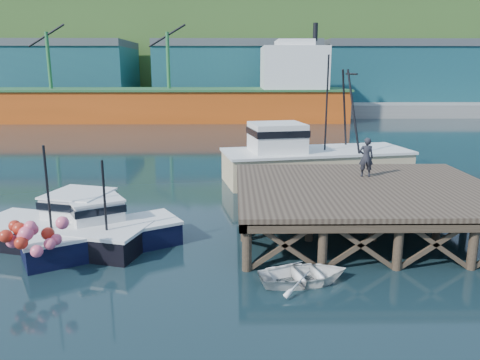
{
  "coord_description": "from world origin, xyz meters",
  "views": [
    {
      "loc": [
        -0.7,
        -21.14,
        7.45
      ],
      "look_at": [
        -0.36,
        2.0,
        1.93
      ],
      "focal_mm": 35.0,
      "sensor_mm": 36.0,
      "label": 1
    }
  ],
  "objects_px": {
    "dockworker": "(366,157)",
    "dinghy": "(304,274)",
    "boat_navy": "(101,230)",
    "boat_black": "(67,226)",
    "trawler": "(312,156)"
  },
  "relations": [
    {
      "from": "dockworker",
      "to": "dinghy",
      "type": "bearing_deg",
      "value": 66.69
    },
    {
      "from": "boat_navy",
      "to": "dinghy",
      "type": "height_order",
      "value": "boat_navy"
    },
    {
      "from": "boat_navy",
      "to": "dockworker",
      "type": "distance_m",
      "value": 13.18
    },
    {
      "from": "boat_black",
      "to": "dockworker",
      "type": "xyz_separation_m",
      "value": [
        13.86,
        3.73,
        2.29
      ]
    },
    {
      "from": "boat_black",
      "to": "trawler",
      "type": "distance_m",
      "value": 17.09
    },
    {
      "from": "boat_navy",
      "to": "dockworker",
      "type": "bearing_deg",
      "value": -10.97
    },
    {
      "from": "boat_navy",
      "to": "dockworker",
      "type": "height_order",
      "value": "dockworker"
    },
    {
      "from": "dinghy",
      "to": "boat_black",
      "type": "bearing_deg",
      "value": 56.12
    },
    {
      "from": "trawler",
      "to": "dockworker",
      "type": "distance_m",
      "value": 8.14
    },
    {
      "from": "trawler",
      "to": "boat_black",
      "type": "bearing_deg",
      "value": -147.99
    },
    {
      "from": "boat_navy",
      "to": "boat_black",
      "type": "height_order",
      "value": "boat_black"
    },
    {
      "from": "trawler",
      "to": "dinghy",
      "type": "relative_size",
      "value": 4.03
    },
    {
      "from": "boat_black",
      "to": "dinghy",
      "type": "bearing_deg",
      "value": -6.22
    },
    {
      "from": "boat_navy",
      "to": "trawler",
      "type": "height_order",
      "value": "trawler"
    },
    {
      "from": "boat_navy",
      "to": "boat_black",
      "type": "relative_size",
      "value": 0.86
    }
  ]
}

